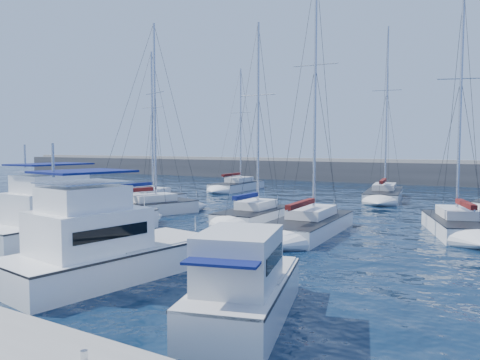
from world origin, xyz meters
The scene contains 13 objects.
ground centered at (0.00, 0.00, 0.00)m, with size 220.00×220.00×0.00m, color black.
breakwater centered at (0.00, 52.00, 1.05)m, with size 160.00×6.00×4.45m.
dock_cleat_near_stbd centered at (8.00, -11.00, 0.72)m, with size 0.16×0.16×0.25m, color silver.
motor_yacht_port_inner centered at (-5.88, -0.49, 1.13)m, with size 3.37×10.46×4.69m.
motor_yacht_stbd_inner centered at (1.89, -4.87, 1.13)m, with size 4.62×8.90×4.69m.
motor_yacht_stbd_outer centered at (8.88, -5.90, 0.94)m, with size 4.12×6.60×3.20m.
sailboat_mid_a centered at (-12.48, 13.21, 0.53)m, with size 3.87×7.11×13.84m.
sailboat_mid_b centered at (-8.86, 9.30, 0.53)m, with size 5.39×8.12×14.92m.
sailboat_mid_c centered at (0.23, 9.84, 0.53)m, with size 3.20×6.66×13.88m.
sailboat_mid_d centered at (4.96, 8.25, 0.53)m, with size 3.81×9.11×16.20m.
sailboat_mid_e centered at (12.65, 12.70, 0.53)m, with size 5.37×7.92×14.77m.
sailboat_back_a centered at (-13.76, 30.31, 0.52)m, with size 3.78×9.49×14.98m.
sailboat_back_b centered at (4.04, 29.11, 0.53)m, with size 4.85×10.31×17.39m.
Camera 1 is at (15.86, -17.49, 5.15)m, focal length 35.00 mm.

